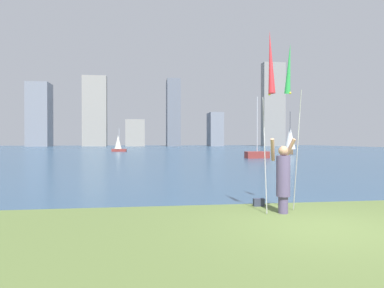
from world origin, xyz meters
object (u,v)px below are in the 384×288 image
object	(u,v)px
kite_flag_right	(289,73)
bag	(259,202)
sailboat_3	(290,140)
person	(283,176)
kite_flag_left	(270,66)
sailboat_4	(257,154)
sailboat_5	(118,144)

from	to	relation	value
kite_flag_right	bag	distance (m)	3.54
kite_flag_right	sailboat_3	distance (m)	37.63
person	kite_flag_left	size ratio (longest dim) A/B	0.42
sailboat_3	bag	bearing A→B (deg)	-115.09
kite_flag_left	sailboat_3	bearing A→B (deg)	65.48
sailboat_4	sailboat_3	bearing A→B (deg)	51.69
kite_flag_left	sailboat_5	size ratio (longest dim) A/B	1.17
sailboat_3	kite_flag_right	bearing A→B (deg)	-113.90
kite_flag_right	sailboat_3	xyz separation A→B (m)	(15.23, 34.37, -1.66)
person	sailboat_5	world-z (taller)	sailboat_5
sailboat_3	sailboat_4	size ratio (longest dim) A/B	0.91
person	bag	bearing A→B (deg)	125.14
kite_flag_left	kite_flag_right	bearing A→B (deg)	45.65
person	kite_flag_left	bearing A→B (deg)	-131.34
kite_flag_left	person	bearing A→B (deg)	30.45
sailboat_3	sailboat_4	world-z (taller)	sailboat_4
sailboat_5	sailboat_3	bearing A→B (deg)	-29.43
sailboat_5	person	bearing A→B (deg)	-81.06
person	kite_flag_right	world-z (taller)	kite_flag_right
kite_flag_left	bag	size ratio (longest dim) A/B	14.73
kite_flag_left	sailboat_5	distance (m)	48.90
bag	sailboat_5	world-z (taller)	sailboat_5
kite_flag_left	sailboat_3	size ratio (longest dim) A/B	0.78
kite_flag_left	sailboat_3	world-z (taller)	sailboat_3
kite_flag_right	sailboat_5	size ratio (longest dim) A/B	1.16
sailboat_3	sailboat_5	world-z (taller)	sailboat_3
kite_flag_right	sailboat_5	world-z (taller)	kite_flag_right
person	sailboat_3	world-z (taller)	sailboat_3
kite_flag_left	kite_flag_right	world-z (taller)	kite_flag_left
kite_flag_left	sailboat_5	world-z (taller)	kite_flag_left
sailboat_4	sailboat_5	distance (m)	27.70
bag	kite_flag_left	bearing A→B (deg)	-96.34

